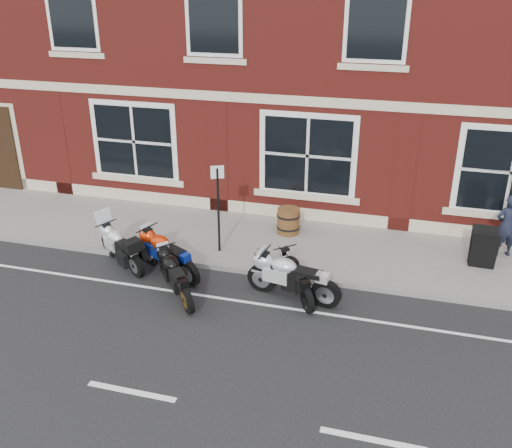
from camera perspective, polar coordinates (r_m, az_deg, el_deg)
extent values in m
plane|color=black|center=(12.38, -6.04, -7.55)|extent=(80.00, 80.00, 0.00)
cube|color=slate|center=(14.82, -1.90, -1.45)|extent=(30.00, 3.00, 0.12)
cube|color=slate|center=(13.49, -3.89, -4.27)|extent=(30.00, 0.16, 0.12)
cylinder|color=black|center=(14.42, -14.33, -2.00)|extent=(0.55, 0.44, 0.59)
cylinder|color=black|center=(13.33, -11.82, -4.00)|extent=(0.55, 0.44, 0.59)
cube|color=black|center=(13.77, -13.33, -1.73)|extent=(0.73, 0.61, 0.20)
ellipsoid|color=silver|center=(13.84, -13.63, -1.12)|extent=(0.61, 0.57, 0.29)
cube|color=black|center=(13.44, -12.65, -1.99)|extent=(0.55, 0.49, 0.09)
cube|color=silver|center=(14.09, -14.62, 0.76)|extent=(0.25, 0.34, 0.41)
cylinder|color=black|center=(13.81, -10.50, -2.71)|extent=(0.63, 0.42, 0.64)
cylinder|color=black|center=(12.77, -6.64, -4.82)|extent=(0.63, 0.42, 0.64)
cube|color=black|center=(13.16, -8.87, -2.34)|extent=(0.82, 0.60, 0.22)
ellipsoid|color=#BC2808|center=(13.22, -9.31, -1.67)|extent=(0.67, 0.59, 0.32)
cube|color=black|center=(12.84, -7.80, -2.59)|extent=(0.61, 0.49, 0.10)
cylinder|color=black|center=(12.98, -8.76, -4.52)|extent=(0.49, 0.54, 0.61)
cylinder|color=black|center=(11.84, -6.79, -7.47)|extent=(0.49, 0.54, 0.61)
cube|color=black|center=(12.29, -7.98, -4.53)|extent=(0.67, 0.72, 0.21)
ellipsoid|color=black|center=(12.35, -8.21, -3.77)|extent=(0.61, 0.63, 0.30)
cube|color=black|center=(11.93, -7.44, -5.01)|extent=(0.53, 0.56, 0.09)
cylinder|color=black|center=(12.48, 0.66, -5.35)|extent=(0.66, 0.25, 0.65)
cylinder|color=black|center=(12.01, 7.05, -6.86)|extent=(0.66, 0.25, 0.65)
cube|color=black|center=(12.07, 3.61, -4.64)|extent=(0.84, 0.39, 0.22)
ellipsoid|color=#B7B7BC|center=(12.07, 2.96, -3.98)|extent=(0.63, 0.47, 0.32)
cube|color=black|center=(11.91, 5.43, -4.70)|extent=(0.60, 0.36, 0.10)
cylinder|color=black|center=(12.88, 3.12, -4.58)|extent=(0.41, 0.55, 0.58)
cylinder|color=black|center=(11.82, 5.28, -7.51)|extent=(0.41, 0.55, 0.58)
cube|color=black|center=(12.23, 4.12, -4.64)|extent=(0.57, 0.73, 0.20)
ellipsoid|color=black|center=(12.29, 3.91, -3.90)|extent=(0.55, 0.60, 0.29)
cube|color=black|center=(11.90, 4.74, -5.14)|extent=(0.46, 0.55, 0.09)
imported|color=black|center=(14.77, 23.77, -0.16)|extent=(0.66, 0.54, 1.55)
cylinder|color=#4F2D15|center=(14.87, 3.25, 0.31)|extent=(0.58, 0.58, 0.68)
cylinder|color=black|center=(14.94, 3.24, -0.26)|extent=(0.61, 0.61, 0.05)
cylinder|color=black|center=(14.81, 3.27, 0.89)|extent=(0.61, 0.61, 0.05)
cylinder|color=black|center=(13.64, -3.78, 1.34)|extent=(0.06, 0.06, 2.14)
cube|color=silver|center=(13.29, -3.90, 5.20)|extent=(0.29, 0.14, 0.31)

